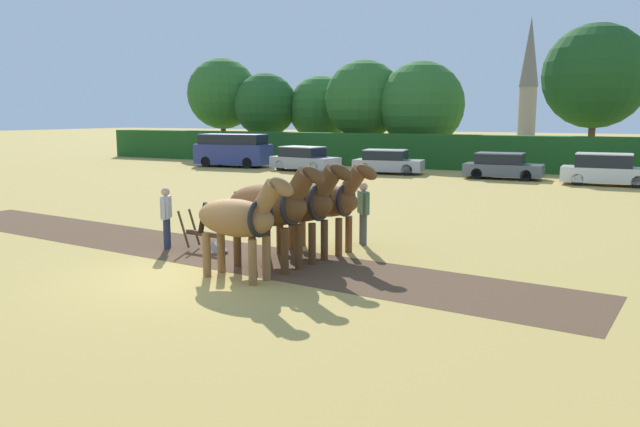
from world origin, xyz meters
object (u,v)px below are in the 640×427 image
at_px(tree_center_right, 421,105).
at_px(parked_car_center_right, 607,170).
at_px(farmer_at_plow, 166,214).
at_px(parked_van, 233,150).
at_px(tree_center, 364,100).
at_px(draft_horse_lead_left, 240,219).
at_px(plow, 208,240).
at_px(farmer_beside_team, 363,209).
at_px(parked_car_center_left, 388,162).
at_px(parked_car_left, 304,159).
at_px(parked_car_center, 502,166).
at_px(draft_horse_lead_right, 271,206).
at_px(tree_right, 595,76).
at_px(draft_horse_trail_left, 299,202).
at_px(tree_left, 265,105).
at_px(church_spire, 529,77).
at_px(tree_center_left, 321,109).
at_px(tree_far_left, 223,94).
at_px(draft_horse_trail_right, 324,200).

distance_m(tree_center_right, parked_car_center_right, 16.93).
relative_size(farmer_at_plow, parked_van, 0.31).
distance_m(tree_center, parked_car_center_right, 20.56).
bearing_deg(draft_horse_lead_left, plow, 146.24).
relative_size(farmer_beside_team, parked_car_center_left, 0.40).
bearing_deg(parked_van, farmer_at_plow, -64.59).
distance_m(farmer_at_plow, parked_car_center_left, 22.75).
relative_size(draft_horse_lead_left, parked_car_left, 0.58).
height_order(parked_car_left, parked_car_center, parked_car_left).
bearing_deg(tree_center, draft_horse_lead_right, -69.89).
bearing_deg(farmer_beside_team, farmer_at_plow, 172.78).
distance_m(draft_horse_lead_right, plow, 2.80).
distance_m(tree_right, draft_horse_trail_left, 32.03).
distance_m(draft_horse_lead_left, parked_car_center, 24.45).
distance_m(tree_center, draft_horse_lead_right, 34.55).
bearing_deg(tree_left, parked_car_center_right, -21.02).
relative_size(tree_center, plow, 5.08).
distance_m(draft_horse_lead_left, farmer_beside_team, 4.66).
bearing_deg(parked_car_center_right, draft_horse_lead_right, -105.97).
bearing_deg(church_spire, farmer_beside_team, -84.03).
height_order(farmer_beside_team, parked_van, parked_van).
bearing_deg(farmer_beside_team, tree_center_left, 79.12).
height_order(plow, parked_car_center, parked_car_center).
bearing_deg(tree_center_left, tree_center, -26.36).
xyz_separation_m(draft_horse_lead_left, parked_car_center, (0.58, 24.43, -0.63)).
distance_m(tree_far_left, farmer_beside_team, 39.24).
bearing_deg(tree_right, draft_horse_trail_left, -97.51).
distance_m(tree_center_right, plow, 32.37).
xyz_separation_m(draft_horse_lead_right, parked_car_center_left, (-6.25, 23.18, -0.76)).
height_order(draft_horse_lead_right, draft_horse_trail_right, draft_horse_lead_right).
bearing_deg(parked_car_center_left, parked_car_left, 178.65).
bearing_deg(tree_right, tree_far_left, 180.00).
xyz_separation_m(farmer_at_plow, parked_car_center_left, (-2.63, 22.59, -0.23)).
distance_m(draft_horse_lead_left, parked_car_center_right, 24.29).
distance_m(tree_right, parked_car_left, 19.49).
bearing_deg(parked_van, parked_car_center_right, -7.75).
bearing_deg(draft_horse_lead_right, tree_center, 115.35).
bearing_deg(tree_left, tree_center, -2.66).
relative_size(church_spire, draft_horse_lead_right, 5.68).
relative_size(tree_center_right, plow, 4.92).
distance_m(draft_horse_lead_right, parked_van, 28.94).
relative_size(tree_right, parked_car_left, 2.03).
height_order(draft_horse_lead_right, farmer_at_plow, draft_horse_lead_right).
bearing_deg(tree_center_left, tree_center_right, -13.44).
bearing_deg(tree_left, tree_center_left, 26.58).
bearing_deg(plow, parked_car_center_left, 104.94).
distance_m(parked_van, parked_car_left, 5.89).
bearing_deg(draft_horse_lead_left, tree_center_right, 107.44).
xyz_separation_m(draft_horse_trail_left, parked_van, (-17.58, 21.97, -0.27)).
height_order(tree_center, draft_horse_trail_right, tree_center).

